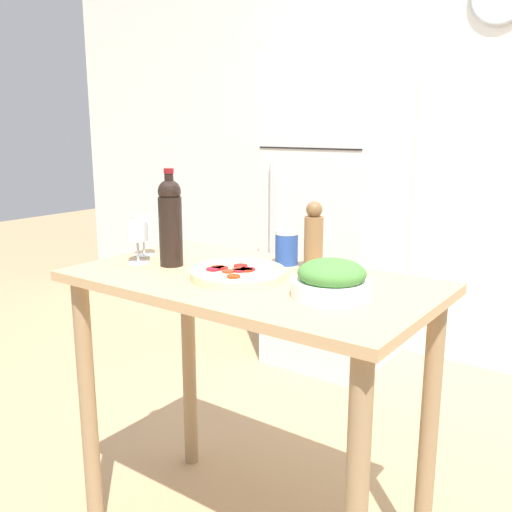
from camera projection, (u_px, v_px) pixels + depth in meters
wall_back at (459, 141)px, 3.22m from camera, size 6.40×0.08×2.60m
refrigerator at (336, 214)px, 3.33m from camera, size 0.63×0.70×1.77m
prep_counter at (250, 333)px, 1.77m from camera, size 1.11×0.62×0.94m
wine_bottle at (170, 220)px, 1.84m from camera, size 0.08×0.08×0.32m
wine_glass_near at (137, 234)px, 1.88m from camera, size 0.07×0.07×0.14m
wine_glass_far at (143, 228)px, 1.99m from camera, size 0.07×0.07×0.14m
pepper_mill at (314, 238)px, 1.78m from camera, size 0.06×0.06×0.22m
salad_bowl at (332, 280)px, 1.52m from camera, size 0.22×0.22×0.10m
homemade_pizza at (238, 273)px, 1.71m from camera, size 0.29×0.29×0.03m
salt_canister at (288, 248)px, 1.87m from camera, size 0.08×0.08×0.11m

